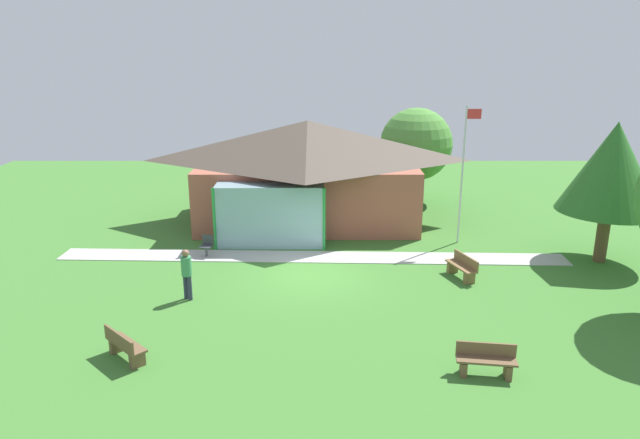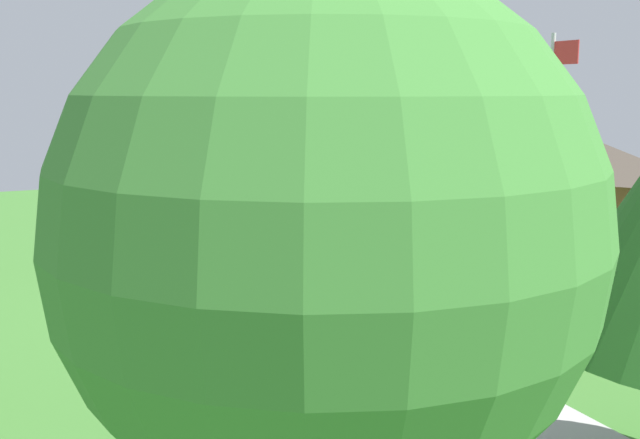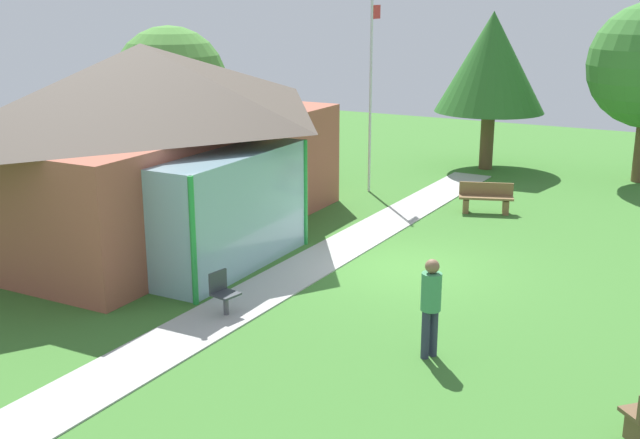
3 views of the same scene
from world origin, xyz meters
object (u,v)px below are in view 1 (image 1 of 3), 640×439
Objects in this scene: visitor_strolling_lawn at (188,270)px; bench_front_left at (126,346)px; tree_behind_pavilion_right at (418,145)px; bench_mid_right at (464,267)px; flagpole at (465,169)px; bench_front_right at (488,361)px; tree_east_hedge at (615,168)px; patio_chair_west at (208,246)px; pavilion at (308,170)px.

bench_front_left is at bearing -73.17° from visitor_strolling_lawn.
bench_mid_right is at bearing -89.65° from tree_behind_pavilion_right.
flagpole is 3.74× the size of bench_front_right.
bench_front_left is (-10.33, -5.75, 0.00)m from bench_mid_right.
tree_east_hedge reaches higher than bench_mid_right.
bench_front_left is 1.60× the size of patio_chair_west.
bench_mid_right is 0.90× the size of visitor_strolling_lawn.
bench_mid_right is 9.69m from visitor_strolling_lawn.
pavilion is 6.87m from tree_behind_pavilion_right.
bench_front_left is 4.02m from visitor_strolling_lawn.
flagpole reaches higher than patio_chair_west.
bench_front_right is 0.31× the size of tree_behind_pavilion_right.
tree_east_hedge is (6.69, 8.23, 3.29)m from bench_front_right.
bench_front_right is 9.76m from visitor_strolling_lawn.
bench_mid_right is 6.87m from tree_east_hedge.
pavilion is at bearing -146.35° from tree_behind_pavilion_right.
bench_mid_right is at bearing 40.15° from visitor_strolling_lawn.
pavilion reaches higher than patio_chair_west.
flagpole is at bearing -91.29° from bench_front_right.
bench_front_right is 0.29× the size of tree_east_hedge.
bench_front_right is 1.12× the size of bench_front_left.
pavilion is at bearing 96.58° from visitor_strolling_lawn.
bench_mid_right is at bearing 177.84° from patio_chair_west.
tree_behind_pavilion_right is (-0.07, 10.93, 2.65)m from bench_mid_right.
bench_front_left is at bearing 95.92° from patio_chair_west.
tree_east_hedge is (16.10, 7.48, 3.29)m from bench_front_left.
bench_front_left is at bearing 3.37° from bench_front_right.
flagpole is at bearing 85.81° from bench_front_left.
tree_behind_pavilion_right is (5.70, 3.80, 0.58)m from pavilion.
bench_front_right is at bearing 40.09° from bench_front_left.
patio_chair_west is at bearing -37.17° from bench_front_right.
bench_mid_right and bench_front_right have the same top height.
visitor_strolling_lawn is (0.14, -4.10, 0.61)m from patio_chair_west.
flagpole is 12.00m from visitor_strolling_lawn.
pavilion is at bearing -117.31° from patio_chair_west.
bench_mid_right is at bearing -163.31° from tree_east_hedge.
patio_chair_west is at bearing -128.24° from pavilion.
pavilion is 2.01× the size of tree_east_hedge.
patio_chair_west is at bearing 178.11° from tree_east_hedge.
tree_east_hedge is at bearing 69.57° from bench_front_left.
bench_front_left is (-4.56, -12.88, -2.07)m from pavilion.
pavilion is 9.41m from bench_mid_right.
tree_behind_pavilion_right is (9.56, 8.69, 2.64)m from patio_chair_west.
bench_front_left is 0.28× the size of tree_behind_pavilion_right.
patio_chair_west reaches higher than bench_mid_right.
pavilion reaches higher than bench_front_right.
flagpole is at bearing 58.60° from visitor_strolling_lawn.
bench_mid_right is at bearing -101.11° from flagpole.
bench_front_left is at bearing -109.48° from pavilion.
pavilion reaches higher than bench_front_left.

